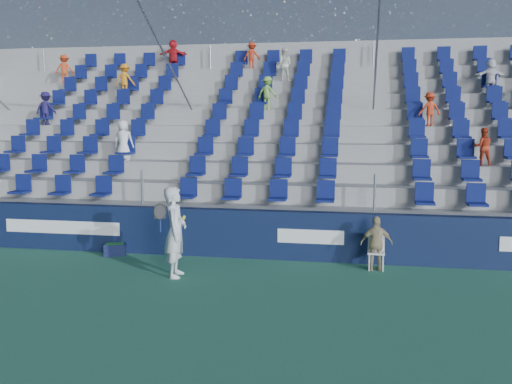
{
  "coord_description": "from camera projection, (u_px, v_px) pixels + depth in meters",
  "views": [
    {
      "loc": [
        2.65,
        -10.48,
        3.51
      ],
      "look_at": [
        0.2,
        2.8,
        1.7
      ],
      "focal_mm": 40.0,
      "sensor_mm": 36.0,
      "label": 1
    }
  ],
  "objects": [
    {
      "name": "line_judge",
      "position": [
        376.0,
        243.0,
        12.96
      ],
      "size": [
        0.77,
        0.4,
        1.25
      ],
      "primitive_type": "imported",
      "rotation": [
        0.0,
        0.0,
        3.27
      ],
      "color": "tan",
      "rests_on": "ground"
    },
    {
      "name": "tennis_player",
      "position": [
        175.0,
        232.0,
        12.43
      ],
      "size": [
        0.69,
        0.79,
        1.99
      ],
      "color": "silver",
      "rests_on": "ground"
    },
    {
      "name": "ground",
      "position": [
        220.0,
        296.0,
        11.16
      ],
      "size": [
        70.0,
        70.0,
        0.0
      ],
      "primitive_type": "plane",
      "color": "#307152",
      "rests_on": "ground"
    },
    {
      "name": "grandstand",
      "position": [
        280.0,
        157.0,
        18.91
      ],
      "size": [
        24.0,
        8.17,
        6.63
      ],
      "color": "#989893",
      "rests_on": "ground"
    },
    {
      "name": "line_judge_chair",
      "position": [
        376.0,
        247.0,
        13.12
      ],
      "size": [
        0.39,
        0.4,
        0.88
      ],
      "color": "white",
      "rests_on": "ground"
    },
    {
      "name": "ball_bin",
      "position": [
        115.0,
        249.0,
        14.43
      ],
      "size": [
        0.62,
        0.51,
        0.3
      ],
      "color": "#10173B",
      "rests_on": "ground"
    },
    {
      "name": "sponsor_wall",
      "position": [
        251.0,
        234.0,
        14.14
      ],
      "size": [
        24.0,
        0.32,
        1.2
      ],
      "color": "#0F1A39",
      "rests_on": "ground"
    }
  ]
}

